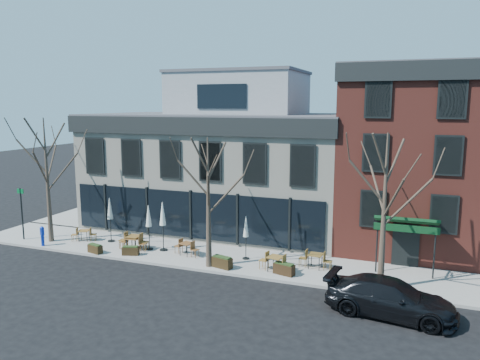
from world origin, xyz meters
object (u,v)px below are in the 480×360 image
(call_box, at_px, (42,235))
(umbrella_0, at_px, (110,211))
(parked_sedan, at_px, (390,298))
(cafe_set_0, at_px, (84,234))

(call_box, height_order, umbrella_0, umbrella_0)
(parked_sedan, distance_m, cafe_set_0, 19.55)
(parked_sedan, xyz_separation_m, umbrella_0, (-17.39, 4.45, 1.37))
(parked_sedan, height_order, call_box, parked_sedan)
(call_box, bearing_deg, umbrella_0, 33.69)
(call_box, distance_m, umbrella_0, 4.33)
(call_box, xyz_separation_m, cafe_set_0, (1.69, 1.81, -0.24))
(parked_sedan, distance_m, call_box, 20.94)
(parked_sedan, relative_size, call_box, 4.25)
(call_box, bearing_deg, cafe_set_0, 46.97)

